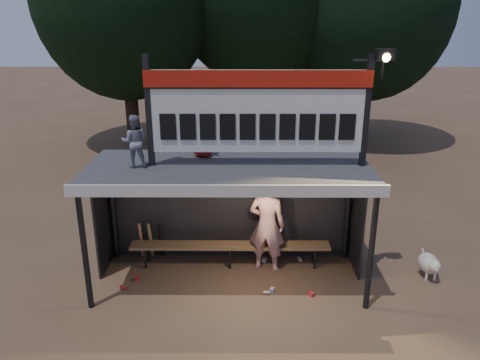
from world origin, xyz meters
name	(u,v)px	position (x,y,z in m)	size (l,w,h in m)	color
ground	(230,280)	(0.00, 0.00, 0.00)	(80.00, 80.00, 0.00)	brown
player	(267,225)	(0.73, 0.42, 0.97)	(0.70, 0.46, 1.93)	white
child_a	(134,141)	(-1.61, -0.10, 2.78)	(0.45, 0.35, 0.92)	gray
child_b	(203,132)	(-0.49, 0.55, 2.78)	(0.45, 0.29, 0.92)	maroon
dugout_shelter	(229,186)	(0.00, 0.24, 1.85)	(5.10, 2.08, 2.32)	#373739
scoreboard_assembly	(261,109)	(0.56, -0.01, 3.32)	(4.10, 0.27, 1.99)	black
bench	(230,246)	(0.00, 0.55, 0.43)	(4.00, 0.35, 0.48)	brown
tree_right	(371,5)	(5.00, 10.50, 5.19)	(6.08, 6.08, 8.72)	#311F16
dog	(429,264)	(3.87, 0.14, 0.28)	(0.36, 0.81, 0.49)	beige
bats	(151,240)	(-1.65, 0.82, 0.43)	(0.48, 0.33, 0.84)	#A47A4C
litter	(244,278)	(0.29, -0.01, 0.04)	(3.60, 1.42, 0.08)	red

